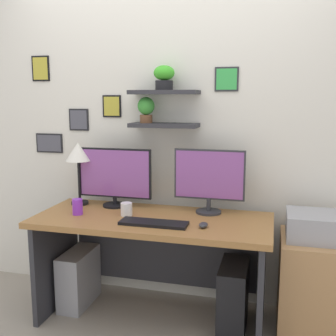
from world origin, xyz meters
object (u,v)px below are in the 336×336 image
Objects in this scene: desk_lamp at (78,156)px; computer_tower_left at (79,278)px; monitor_right at (209,179)px; printer at (317,226)px; computer_mouse at (203,225)px; keyboard at (154,223)px; monitor_left at (115,176)px; water_cup at (78,207)px; coffee_mug at (127,209)px; desk at (154,244)px; drawer_cabinet at (313,285)px; computer_tower_right at (233,297)px.

desk_lamp is 0.93m from computer_tower_left.
computer_tower_left is (-0.96, -0.15, -0.79)m from monitor_right.
desk_lamp is 1.76m from printer.
keyboard is at bearing -175.03° from computer_mouse.
monitor_left is 1.19× the size of desk_lamp.
water_cup is (-0.58, 0.09, 0.05)m from keyboard.
computer_mouse is at bearing -12.61° from coffee_mug.
monitor_right is at bearing -0.01° from monitor_left.
monitor_left is 1.13× the size of monitor_right.
monitor_left is at bearing 155.15° from computer_mouse.
computer_mouse is at bearing -159.48° from printer.
desk is at bearing 15.23° from coffee_mug.
desk is at bearing -155.36° from monitor_right.
coffee_mug is at bearing 167.39° from computer_mouse.
printer is at bearing 4.63° from desk.
desk_lamp is (-0.64, 0.14, 0.59)m from desk.
monitor_right is 5.52× the size of coffee_mug.
printer is (1.02, 0.29, -0.03)m from keyboard.
drawer_cabinet is at bearing 4.63° from desk.
water_cup is (-0.52, -0.12, 0.27)m from desk.
keyboard reaches higher than desk.
coffee_mug is at bearing 10.94° from water_cup.
monitor_right is 1.05× the size of desk_lamp.
computer_mouse is at bearing -11.01° from computer_tower_left.
computer_tower_right is at bearing -2.70° from computer_tower_left.
water_cup is 1.61m from printer.
printer is (0.00, 0.00, 0.41)m from drawer_cabinet.
water_cup is (-0.88, -0.28, -0.19)m from monitor_right.
computer_tower_right is (0.51, 0.16, -0.53)m from keyboard.
coffee_mug reaches higher than computer_tower_right.
coffee_mug is 1.27m from printer.
desk is 0.69m from computer_tower_left.
monitor_left is at bearing 167.57° from computer_tower_right.
coffee_mug is 0.35m from water_cup.
monitor_right reaches higher than computer_tower_right.
coffee_mug is 0.24× the size of printer.
drawer_cabinet is (1.02, 0.29, -0.44)m from keyboard.
desk is 4.24× the size of printer.
computer_mouse is 0.19× the size of desk_lamp.
coffee_mug reaches higher than printer.
computer_tower_left is (-0.98, 0.19, -0.56)m from computer_mouse.
water_cup is at bearing -172.77° from drawer_cabinet.
keyboard is 1.16× the size of printer.
monitor_left reaches higher than keyboard.
printer reaches higher than computer_tower_right.
computer_mouse is 1.14m from computer_tower_left.
monitor_left is at bearing 138.38° from keyboard.
water_cup is at bearing 176.23° from computer_mouse.
desk_lamp is (-0.69, 0.34, 0.36)m from keyboard.
computer_tower_right is (0.21, -0.20, -0.76)m from monitor_right.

